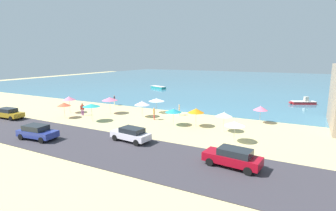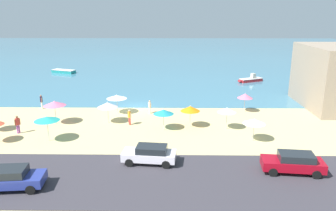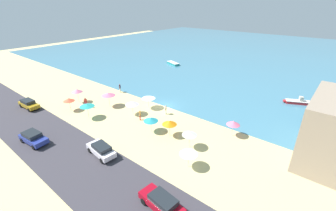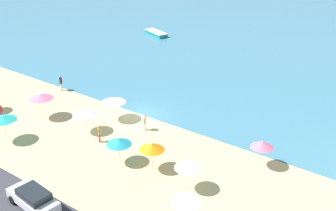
# 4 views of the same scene
# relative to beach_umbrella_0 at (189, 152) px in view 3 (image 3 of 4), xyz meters

# --- Properties ---
(ground_plane) EXTENTS (160.00, 160.00, 0.00)m
(ground_plane) POSITION_rel_beach_umbrella_0_xyz_m (-12.14, 10.63, -1.91)
(ground_plane) COLOR #CDBB7E
(sea) EXTENTS (150.00, 110.00, 0.05)m
(sea) POSITION_rel_beach_umbrella_0_xyz_m (-12.14, 65.63, -1.88)
(sea) COLOR teal
(sea) RESTS_ON ground_plane
(coastal_road) EXTENTS (80.00, 8.00, 0.06)m
(coastal_road) POSITION_rel_beach_umbrella_0_xyz_m (-12.14, -7.37, -1.88)
(coastal_road) COLOR #37343B
(coastal_road) RESTS_ON ground_plane
(beach_umbrella_0) EXTENTS (2.05, 2.05, 2.20)m
(beach_umbrella_0) POSITION_rel_beach_umbrella_0_xyz_m (0.00, 0.00, 0.00)
(beach_umbrella_0) COLOR #B2B2B7
(beach_umbrella_0) RESTS_ON ground_plane
(beach_umbrella_1) EXTENTS (1.80, 1.80, 2.31)m
(beach_umbrella_1) POSITION_rel_beach_umbrella_0_xyz_m (1.08, 9.12, 0.07)
(beach_umbrella_1) COLOR #B2B2B7
(beach_umbrella_1) RESTS_ON ground_plane
(beach_umbrella_2) EXTENTS (1.91, 1.91, 2.59)m
(beach_umbrella_2) POSITION_rel_beach_umbrella_0_xyz_m (-25.76, 2.05, 0.34)
(beach_umbrella_2) COLOR #B2B2B7
(beach_umbrella_2) RESTS_ON ground_plane
(beach_umbrella_3) EXTENTS (2.38, 2.38, 2.28)m
(beach_umbrella_3) POSITION_rel_beach_umbrella_0_xyz_m (-14.02, 8.38, 0.09)
(beach_umbrella_3) COLOR #B2B2B7
(beach_umbrella_3) RESTS_ON ground_plane
(beach_umbrella_4) EXTENTS (2.19, 2.19, 2.33)m
(beach_umbrella_4) POSITION_rel_beach_umbrella_0_xyz_m (-14.43, 5.00, 0.08)
(beach_umbrella_4) COLOR #B2B2B7
(beach_umbrella_4) RESTS_ON ground_plane
(beach_umbrella_5) EXTENTS (1.91, 1.91, 2.33)m
(beach_umbrella_5) POSITION_rel_beach_umbrella_0_xyz_m (-2.01, 3.15, 0.12)
(beach_umbrella_5) COLOR #B2B2B7
(beach_umbrella_5) RESTS_ON ground_plane
(beach_umbrella_6) EXTENTS (2.06, 2.06, 2.18)m
(beach_umbrella_6) POSITION_rel_beach_umbrella_0_xyz_m (-8.40, 2.94, -0.03)
(beach_umbrella_6) COLOR #B2B2B7
(beach_umbrella_6) RESTS_ON ground_plane
(beach_umbrella_7) EXTENTS (2.00, 2.00, 2.33)m
(beach_umbrella_7) POSITION_rel_beach_umbrella_0_xyz_m (-5.67, 3.72, 0.09)
(beach_umbrella_7) COLOR #B2B2B7
(beach_umbrella_7) RESTS_ON ground_plane
(beach_umbrella_8) EXTENTS (2.29, 2.29, 2.44)m
(beach_umbrella_8) POSITION_rel_beach_umbrella_0_xyz_m (-18.97, -0.31, 0.27)
(beach_umbrella_8) COLOR #B2B2B7
(beach_umbrella_8) RESTS_ON ground_plane
(beach_umbrella_9) EXTENTS (2.36, 2.36, 2.55)m
(beach_umbrella_9) POSITION_rel_beach_umbrella_0_xyz_m (-19.97, 4.58, 0.33)
(beach_umbrella_9) COLOR #B2B2B7
(beach_umbrella_9) RESTS_ON ground_plane
(beach_umbrella_10) EXTENTS (1.85, 1.85, 2.27)m
(beach_umbrella_10) POSITION_rel_beach_umbrella_0_xyz_m (-23.73, -0.71, 0.05)
(beach_umbrella_10) COLOR #B2B2B7
(beach_umbrella_10) RESTS_ON ground_plane
(bather_0) EXTENTS (0.36, 0.52, 1.58)m
(bather_0) POSITION_rel_beach_umbrella_0_xyz_m (-10.18, 8.40, -1.03)
(bather_0) COLOR #DCF7D4
(bather_0) RESTS_ON ground_plane
(bather_1) EXTENTS (0.40, 0.46, 1.80)m
(bather_1) POSITION_rel_beach_umbrella_0_xyz_m (-22.70, 1.64, -0.89)
(bather_1) COLOR purple
(bather_1) RESTS_ON ground_plane
(bather_2) EXTENTS (0.38, 0.49, 1.77)m
(bather_2) POSITION_rel_beach_umbrella_0_xyz_m (-23.64, 10.09, -0.91)
(bather_2) COLOR #F9F3CB
(bather_2) RESTS_ON ground_plane
(bather_3) EXTENTS (0.39, 0.48, 1.68)m
(bather_3) POSITION_rel_beach_umbrella_0_xyz_m (-12.03, 4.30, -0.97)
(bather_3) COLOR red
(bather_3) RESTS_ON ground_plane
(parked_car_0) EXTENTS (4.33, 2.13, 1.45)m
(parked_car_0) POSITION_rel_beach_umbrella_0_xyz_m (-9.26, -4.90, -1.08)
(parked_car_0) COLOR silver
(parked_car_0) RESTS_ON coastal_road
(parked_car_1) EXTENTS (4.46, 2.00, 1.45)m
(parked_car_1) POSITION_rel_beach_umbrella_0_xyz_m (-30.06, -4.78, -1.08)
(parked_car_1) COLOR #AC841B
(parked_car_1) RESTS_ON coastal_road
(parked_car_2) EXTENTS (4.34, 2.25, 1.50)m
(parked_car_2) POSITION_rel_beach_umbrella_0_xyz_m (-18.31, -8.90, -1.06)
(parked_car_2) COLOR navy
(parked_car_2) RESTS_ON coastal_road
(parked_car_3) EXTENTS (4.60, 2.20, 1.52)m
(parked_car_3) POSITION_rel_beach_umbrella_0_xyz_m (1.45, -6.29, -1.05)
(parked_car_3) COLOR maroon
(parked_car_3) RESTS_ON coastal_road
(skiff_nearshore) EXTENTS (5.12, 3.10, 0.61)m
(skiff_nearshore) POSITION_rel_beach_umbrella_0_xyz_m (-28.82, 34.37, -1.55)
(skiff_nearshore) COLOR teal
(skiff_nearshore) RESTS_ON sea
(skiff_offshore) EXTENTS (4.50, 2.96, 1.38)m
(skiff_offshore) POSITION_rel_beach_umbrella_0_xyz_m (5.85, 26.59, -1.50)
(skiff_offshore) COLOR #B5262A
(skiff_offshore) RESTS_ON sea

